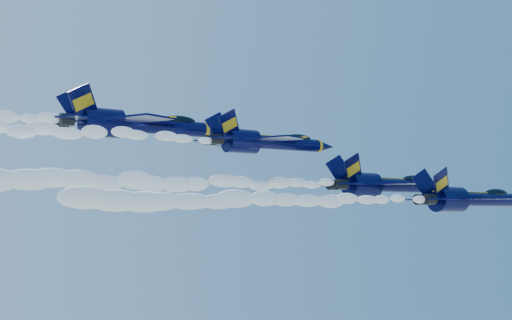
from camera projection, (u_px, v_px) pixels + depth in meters
jet_lead at (470, 199)px, 74.69m from camera, size 16.96×13.91×6.30m
smoke_trail_jet_lead at (271, 199)px, 60.33m from camera, size 36.72×1.89×1.70m
jet_second at (385, 185)px, 81.17m from camera, size 18.08×14.83×6.72m
smoke_trail_jet_second at (183, 182)px, 66.55m from camera, size 36.72×2.01×1.81m
jet_third at (267, 142)px, 75.31m from camera, size 16.31×13.38×6.06m
smoke_trail_jet_third at (25, 129)px, 61.11m from camera, size 36.72×1.82×1.64m
jet_fourth at (137, 124)px, 77.23m from camera, size 20.08×16.47×7.46m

